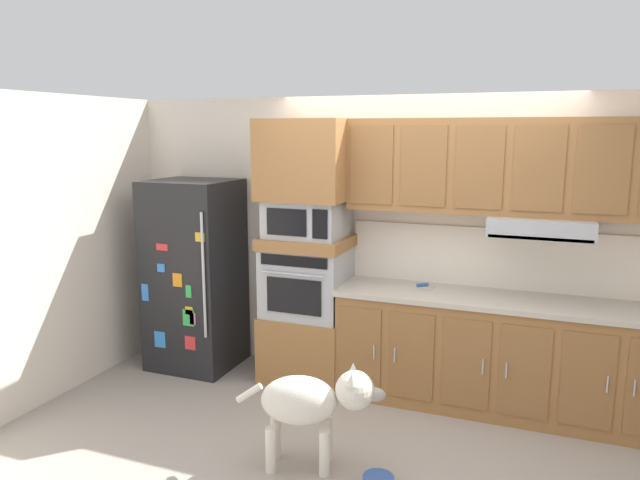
{
  "coord_description": "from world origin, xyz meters",
  "views": [
    {
      "loc": [
        1.0,
        -3.91,
        2.21
      ],
      "look_at": [
        -0.71,
        0.51,
        1.33
      ],
      "focal_mm": 33.2,
      "sensor_mm": 36.0,
      "label": 1
    }
  ],
  "objects_px": {
    "microwave": "(307,218)",
    "screwdriver": "(423,285)",
    "dog": "(313,401)",
    "refrigerator": "(195,274)",
    "built_in_oven": "(307,281)"
  },
  "relations": [
    {
      "from": "refrigerator",
      "to": "dog",
      "type": "xyz_separation_m",
      "value": [
        1.69,
        -1.26,
        -0.41
      ]
    },
    {
      "from": "microwave",
      "to": "screwdriver",
      "type": "bearing_deg",
      "value": 6.56
    },
    {
      "from": "refrigerator",
      "to": "built_in_oven",
      "type": "height_order",
      "value": "refrigerator"
    },
    {
      "from": "microwave",
      "to": "screwdriver",
      "type": "height_order",
      "value": "microwave"
    },
    {
      "from": "dog",
      "to": "built_in_oven",
      "type": "bearing_deg",
      "value": 98.86
    },
    {
      "from": "built_in_oven",
      "to": "microwave",
      "type": "xyz_separation_m",
      "value": [
        0.0,
        -0.0,
        0.56
      ]
    },
    {
      "from": "refrigerator",
      "to": "screwdriver",
      "type": "distance_m",
      "value": 2.12
    },
    {
      "from": "built_in_oven",
      "to": "screwdriver",
      "type": "distance_m",
      "value": 1.01
    },
    {
      "from": "microwave",
      "to": "screwdriver",
      "type": "relative_size",
      "value": 3.83
    },
    {
      "from": "refrigerator",
      "to": "built_in_oven",
      "type": "xyz_separation_m",
      "value": [
        1.11,
        0.07,
        0.02
      ]
    },
    {
      "from": "refrigerator",
      "to": "screwdriver",
      "type": "height_order",
      "value": "refrigerator"
    },
    {
      "from": "built_in_oven",
      "to": "microwave",
      "type": "height_order",
      "value": "microwave"
    },
    {
      "from": "microwave",
      "to": "dog",
      "type": "distance_m",
      "value": 1.76
    },
    {
      "from": "refrigerator",
      "to": "built_in_oven",
      "type": "distance_m",
      "value": 1.11
    },
    {
      "from": "built_in_oven",
      "to": "screwdriver",
      "type": "height_order",
      "value": "built_in_oven"
    }
  ]
}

